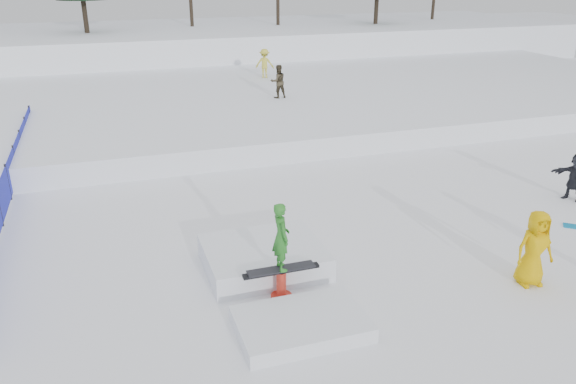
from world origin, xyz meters
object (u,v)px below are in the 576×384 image
object	(u,v)px
spectator_yellow	(535,248)
spectator_dark	(576,177)
safety_fence	(8,182)
jib_rail_feature	(273,271)
walker_ygreen	(265,63)
walker_olive	(278,81)

from	to	relation	value
spectator_yellow	spectator_dark	bearing A→B (deg)	44.67
safety_fence	jib_rail_feature	size ratio (longest dim) A/B	3.64
spectator_yellow	jib_rail_feature	xyz separation A→B (m)	(-5.23, 1.74, -0.54)
spectator_yellow	jib_rail_feature	world-z (taller)	jib_rail_feature
walker_ygreen	spectator_dark	distance (m)	17.75
spectator_yellow	spectator_dark	world-z (taller)	spectator_yellow
spectator_dark	safety_fence	bearing A→B (deg)	-134.62
spectator_yellow	jib_rail_feature	distance (m)	5.54
safety_fence	spectator_dark	bearing A→B (deg)	-18.57
walker_olive	jib_rail_feature	world-z (taller)	walker_olive
safety_fence	spectator_yellow	xyz separation A→B (m)	(11.11, -8.65, 0.29)
walker_olive	spectator_yellow	world-z (taller)	walker_olive
jib_rail_feature	spectator_dark	bearing A→B (deg)	9.91
spectator_dark	jib_rail_feature	size ratio (longest dim) A/B	0.32
walker_olive	safety_fence	bearing A→B (deg)	30.57
walker_olive	spectator_yellow	xyz separation A→B (m)	(0.66, -15.70, -0.69)
safety_fence	walker_olive	bearing A→B (deg)	34.00
walker_olive	jib_rail_feature	size ratio (longest dim) A/B	0.34
spectator_yellow	jib_rail_feature	size ratio (longest dim) A/B	0.38
walker_olive	jib_rail_feature	xyz separation A→B (m)	(-4.57, -13.96, -1.23)
walker_ygreen	spectator_yellow	distance (m)	20.64
spectator_yellow	walker_olive	bearing A→B (deg)	99.36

